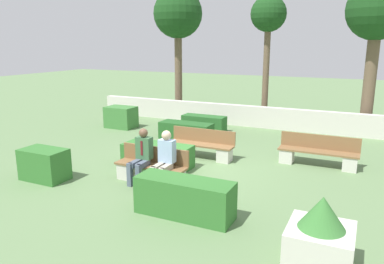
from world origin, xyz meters
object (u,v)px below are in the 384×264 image
Objects in this scene: bench_front at (151,169)px; tree_center_right at (377,14)px; bench_left_side at (201,147)px; person_seated_man at (142,154)px; tree_center_left at (268,19)px; person_seated_woman at (165,156)px; bench_right_side at (318,154)px; tree_leftmost at (178,16)px; planter_corner_left at (320,237)px.

tree_center_right reaches higher than bench_front.
person_seated_man is (-0.47, -2.44, 0.40)m from bench_left_side.
bench_left_side is 6.92m from tree_center_left.
bench_left_side is at bearing -127.59° from tree_center_right.
bench_right_side is at bearing 45.90° from person_seated_woman.
bench_front and bench_right_side have the same top height.
bench_right_side is 1.60× the size of person_seated_man.
tree_leftmost is at bearing 111.81° from person_seated_man.
bench_right_side is at bearing 97.55° from planter_corner_left.
person_seated_man is (-0.18, -0.14, 0.41)m from bench_front.
planter_corner_left is 0.22× the size of tree_center_left.
person_seated_man is at bearing 156.89° from planter_corner_left.
tree_center_left is (4.22, -0.29, -0.25)m from tree_leftmost.
person_seated_man is 9.98m from tree_center_right.
person_seated_woman is at bearing 0.17° from person_seated_man.
person_seated_woman reaches higher than planter_corner_left.
planter_corner_left is (0.66, -5.01, 0.15)m from bench_right_side.
planter_corner_left is at bearing -23.11° from person_seated_man.
person_seated_woman reaches higher than bench_right_side.
tree_center_right is at bearing -1.57° from tree_center_left.
bench_left_side is 0.36× the size of tree_center_right.
bench_left_side is 0.94× the size of bench_right_side.
bench_front is at bearing -127.64° from bench_right_side.
bench_left_side is at bearing 82.88° from bench_front.
bench_right_side is 6.93m from tree_center_left.
bench_right_side is 4.86m from person_seated_man.
tree_center_left is (0.85, 8.12, 3.52)m from person_seated_man.
tree_leftmost reaches higher than tree_center_right.
bench_right_side is at bearing -36.72° from tree_leftmost.
person_seated_man is 4.73m from planter_corner_left.
tree_leftmost is (-7.71, 10.26, 4.02)m from planter_corner_left.
tree_leftmost is at bearing 113.20° from bench_front.
person_seated_woman reaches higher than bench_front.
tree_center_left is at bearing 84.87° from bench_left_side.
tree_center_left reaches higher than person_seated_man.
tree_leftmost is 8.14m from tree_center_right.
person_seated_man is at bearing -127.79° from bench_right_side.
bench_right_side is 0.37× the size of tree_leftmost.
person_seated_man is 9.81m from tree_leftmost.
planter_corner_left reaches higher than bench_front.
tree_center_right is (4.29, 5.58, 3.97)m from bench_left_side.
tree_center_left is (0.67, 7.98, 3.93)m from bench_front.
bench_front is at bearing -120.19° from tree_center_right.
planter_corner_left is at bearing -25.56° from bench_front.
tree_center_left is at bearing 84.00° from person_seated_man.
planter_corner_left is at bearing -26.55° from person_seated_woman.
bench_left_side and bench_right_side have the same top height.
bench_right_side is at bearing 40.56° from person_seated_man.
bench_front is 0.36× the size of tree_center_left.
person_seated_man is at bearing -96.00° from tree_center_left.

